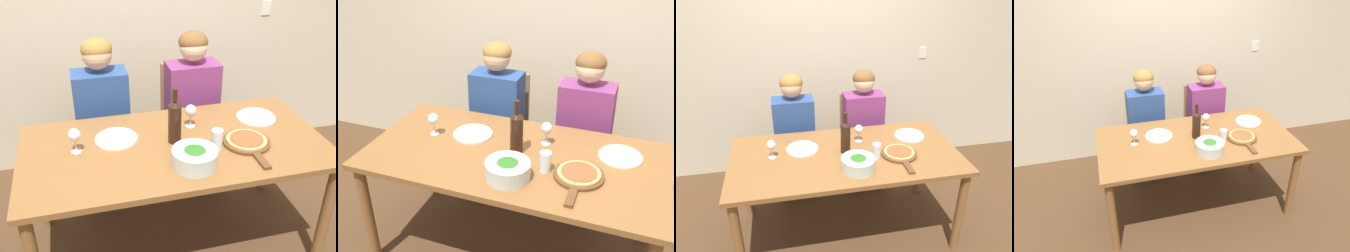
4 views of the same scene
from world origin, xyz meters
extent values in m
plane|color=#4C331E|center=(0.00, 0.00, 0.00)|extent=(40.00, 40.00, 0.00)
cube|color=beige|center=(0.00, 1.17, 1.35)|extent=(10.00, 0.05, 2.70)
cube|color=white|center=(1.10, 1.15, 1.25)|extent=(0.08, 0.01, 0.12)
cube|color=brown|center=(0.00, 0.00, 0.75)|extent=(1.79, 0.89, 0.04)
cylinder|color=brown|center=(0.83, -0.39, 0.37)|extent=(0.07, 0.07, 0.73)
cylinder|color=brown|center=(-0.83, 0.39, 0.37)|extent=(0.07, 0.07, 0.73)
cylinder|color=brown|center=(0.83, 0.39, 0.37)|extent=(0.07, 0.07, 0.73)
cube|color=#9E7042|center=(-0.36, 0.68, 0.45)|extent=(0.42, 0.42, 0.04)
cube|color=#9E7042|center=(-0.36, 0.88, 0.70)|extent=(0.38, 0.03, 0.48)
cylinder|color=#9E7042|center=(-0.55, 0.49, 0.21)|extent=(0.04, 0.04, 0.43)
cylinder|color=#9E7042|center=(-0.17, 0.49, 0.21)|extent=(0.04, 0.04, 0.43)
cylinder|color=#9E7042|center=(-0.55, 0.87, 0.21)|extent=(0.04, 0.04, 0.43)
cylinder|color=#9E7042|center=(-0.17, 0.87, 0.21)|extent=(0.04, 0.04, 0.43)
cube|color=#9E7042|center=(0.31, 0.68, 0.45)|extent=(0.42, 0.42, 0.04)
cube|color=#9E7042|center=(0.31, 0.88, 0.70)|extent=(0.38, 0.03, 0.48)
cylinder|color=#9E7042|center=(0.12, 0.49, 0.21)|extent=(0.04, 0.04, 0.43)
cylinder|color=#9E7042|center=(0.50, 0.49, 0.21)|extent=(0.04, 0.04, 0.43)
cylinder|color=#9E7042|center=(0.12, 0.87, 0.21)|extent=(0.04, 0.04, 0.43)
cylinder|color=#9E7042|center=(0.50, 0.87, 0.21)|extent=(0.04, 0.04, 0.43)
cylinder|color=#28282D|center=(-0.45, 0.60, 0.23)|extent=(0.10, 0.10, 0.46)
cylinder|color=#28282D|center=(-0.27, 0.60, 0.23)|extent=(0.10, 0.10, 0.46)
cube|color=navy|center=(-0.36, 0.66, 0.73)|extent=(0.38, 0.22, 0.54)
cylinder|color=navy|center=(-0.56, 0.42, 0.59)|extent=(0.07, 0.31, 0.14)
cylinder|color=navy|center=(-0.16, 0.42, 0.59)|extent=(0.07, 0.31, 0.14)
sphere|color=#DBAD89|center=(-0.36, 0.66, 1.12)|extent=(0.20, 0.20, 0.20)
ellipsoid|color=olive|center=(-0.36, 0.67, 1.16)|extent=(0.21, 0.21, 0.15)
cylinder|color=#28282D|center=(0.22, 0.60, 0.23)|extent=(0.10, 0.10, 0.46)
cylinder|color=#28282D|center=(0.40, 0.60, 0.23)|extent=(0.10, 0.10, 0.46)
cube|color=#7A3370|center=(0.31, 0.66, 0.73)|extent=(0.38, 0.22, 0.54)
cylinder|color=#7A3370|center=(0.11, 0.42, 0.59)|extent=(0.07, 0.31, 0.14)
cylinder|color=#7A3370|center=(0.51, 0.42, 0.59)|extent=(0.07, 0.31, 0.14)
sphere|color=beige|center=(0.31, 0.66, 1.12)|extent=(0.20, 0.20, 0.20)
ellipsoid|color=brown|center=(0.31, 0.67, 1.16)|extent=(0.21, 0.21, 0.15)
cylinder|color=black|center=(0.01, 0.03, 0.89)|extent=(0.08, 0.08, 0.23)
cone|color=black|center=(0.01, 0.03, 1.02)|extent=(0.08, 0.08, 0.03)
cylinder|color=black|center=(0.01, 0.03, 1.07)|extent=(0.03, 0.03, 0.07)
cylinder|color=silver|center=(0.04, -0.24, 0.82)|extent=(0.25, 0.25, 0.10)
ellipsoid|color=#2D6B23|center=(0.04, -0.24, 0.82)|extent=(0.20, 0.20, 0.11)
cylinder|color=silver|center=(-0.33, 0.13, 0.77)|extent=(0.26, 0.26, 0.01)
torus|color=silver|center=(-0.33, 0.13, 0.78)|extent=(0.25, 0.25, 0.02)
cylinder|color=silver|center=(0.60, 0.18, 0.77)|extent=(0.26, 0.26, 0.01)
torus|color=silver|center=(0.60, 0.18, 0.78)|extent=(0.25, 0.25, 0.02)
cylinder|color=brown|center=(0.41, -0.10, 0.78)|extent=(0.28, 0.28, 0.02)
cube|color=brown|center=(0.41, -0.31, 0.78)|extent=(0.04, 0.14, 0.02)
cylinder|color=tan|center=(0.41, -0.10, 0.79)|extent=(0.24, 0.24, 0.01)
cylinder|color=#AD4C28|center=(0.41, -0.10, 0.80)|extent=(0.20, 0.20, 0.01)
cylinder|color=silver|center=(-0.56, 0.05, 0.77)|extent=(0.06, 0.06, 0.01)
cylinder|color=silver|center=(-0.56, 0.05, 0.81)|extent=(0.01, 0.01, 0.07)
ellipsoid|color=silver|center=(-0.56, 0.05, 0.88)|extent=(0.07, 0.07, 0.08)
ellipsoid|color=maroon|center=(-0.56, 0.05, 0.87)|extent=(0.06, 0.06, 0.03)
cylinder|color=silver|center=(0.15, 0.18, 0.77)|extent=(0.06, 0.06, 0.01)
cylinder|color=silver|center=(0.15, 0.18, 0.81)|extent=(0.01, 0.01, 0.07)
ellipsoid|color=silver|center=(0.15, 0.18, 0.88)|extent=(0.07, 0.07, 0.08)
ellipsoid|color=maroon|center=(0.15, 0.18, 0.87)|extent=(0.06, 0.06, 0.03)
cylinder|color=silver|center=(0.22, -0.10, 0.83)|extent=(0.07, 0.07, 0.12)
camera|label=1|loc=(-0.53, -1.89, 1.98)|focal=42.00mm
camera|label=2|loc=(0.64, -1.89, 2.02)|focal=42.00mm
camera|label=3|loc=(-0.45, -2.17, 2.09)|focal=35.00mm
camera|label=4|loc=(-0.80, -2.46, 2.33)|focal=35.00mm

